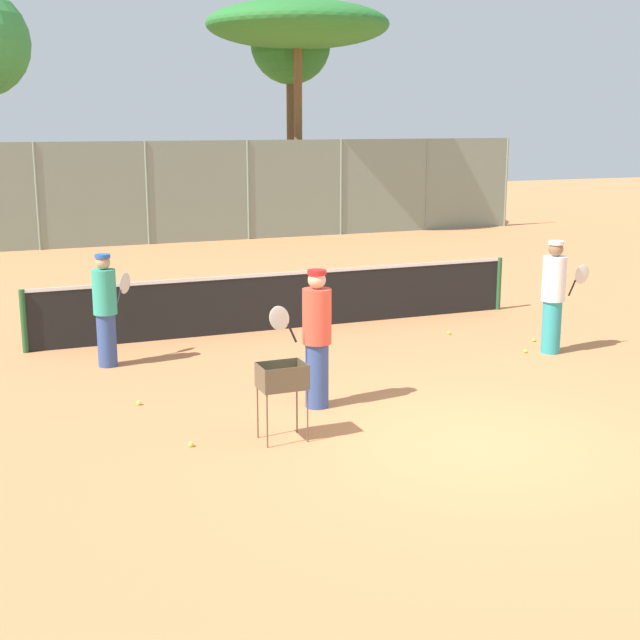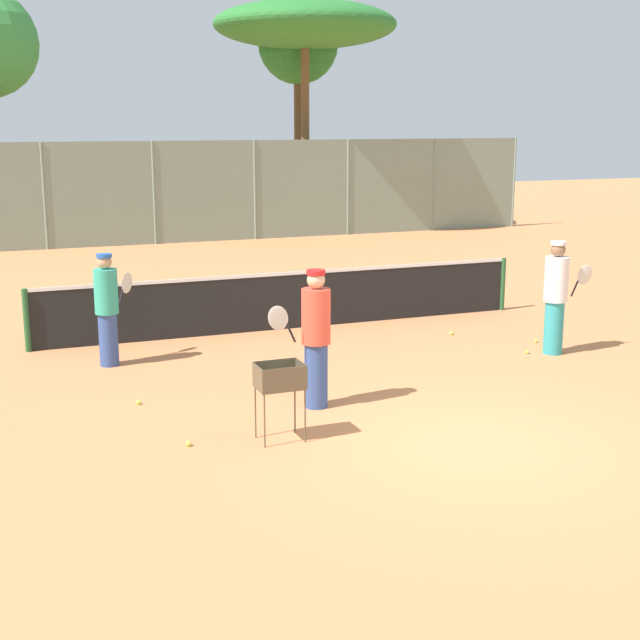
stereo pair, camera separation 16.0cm
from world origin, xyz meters
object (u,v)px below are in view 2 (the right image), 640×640
Objects in this scene: player_white_outfit at (316,337)px; player_red_cap at (556,296)px; player_yellow_shirt at (107,308)px; ball_cart at (280,383)px; tennis_net at (288,299)px.

player_white_outfit is 4.85m from player_red_cap.
ball_cart is (1.42, -4.19, -0.20)m from player_yellow_shirt.
player_red_cap is 1.05× the size of player_yellow_shirt.
player_red_cap is (3.49, -3.31, 0.41)m from tennis_net.
player_red_cap is at bearing -43.48° from tennis_net.
player_red_cap reaches higher than player_yellow_shirt.
player_yellow_shirt is (-6.97, 1.95, -0.05)m from player_red_cap.
player_yellow_shirt is 1.86× the size of ball_cart.
player_yellow_shirt is at bearing 163.65° from player_red_cap.
tennis_net reaches higher than ball_cart.
player_white_outfit is (-1.20, -4.51, 0.42)m from tennis_net.
player_white_outfit is 1.37m from ball_cart.
tennis_net is 3.75m from player_yellow_shirt.
player_red_cap reaches higher than ball_cart.
player_yellow_shirt reaches higher than ball_cart.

